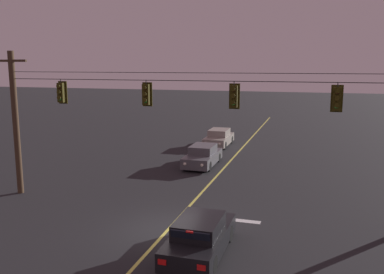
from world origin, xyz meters
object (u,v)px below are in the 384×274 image
traffic_light_centre (234,96)px  car_oncoming_trailing (219,138)px  traffic_light_left_inner (146,94)px  traffic_light_right_inner (337,99)px  car_waiting_near_lane (200,237)px  traffic_light_leftmost (61,93)px  car_oncoming_lead (203,156)px

traffic_light_centre → car_oncoming_trailing: bearing=105.1°
traffic_light_left_inner → traffic_light_centre: bearing=0.0°
traffic_light_right_inner → car_oncoming_trailing: 18.61m
traffic_light_right_inner → car_waiting_near_lane: bearing=-137.5°
traffic_light_right_inner → car_oncoming_trailing: size_ratio=0.28×
traffic_light_right_inner → car_waiting_near_lane: traffic_light_right_inner is taller
traffic_light_leftmost → traffic_light_right_inner: size_ratio=1.00×
traffic_light_left_inner → car_oncoming_trailing: 16.54m
traffic_light_leftmost → car_waiting_near_lane: 10.48m
car_waiting_near_lane → car_oncoming_trailing: (-3.94, 20.05, -0.00)m
traffic_light_left_inner → car_oncoming_trailing: size_ratio=0.28×
traffic_light_leftmost → traffic_light_centre: (8.67, 0.00, 0.00)m
traffic_light_centre → car_waiting_near_lane: bearing=-94.6°
traffic_light_right_inner → traffic_light_leftmost: bearing=180.0°
traffic_light_centre → traffic_light_right_inner: same height
traffic_light_centre → car_oncoming_lead: bearing=113.4°
traffic_light_left_inner → car_waiting_near_lane: traffic_light_left_inner is taller
traffic_light_leftmost → traffic_light_left_inner: bearing=0.0°
traffic_light_leftmost → car_oncoming_lead: size_ratio=0.28×
traffic_light_centre → car_oncoming_trailing: size_ratio=0.28×
car_waiting_near_lane → car_oncoming_lead: size_ratio=0.98×
traffic_light_left_inner → traffic_light_right_inner: size_ratio=1.00×
traffic_light_left_inner → traffic_light_right_inner: 8.38m
car_waiting_near_lane → car_oncoming_trailing: bearing=101.1°
car_waiting_near_lane → car_oncoming_lead: 13.37m
traffic_light_centre → car_waiting_near_lane: size_ratio=0.28×
traffic_light_leftmost → car_oncoming_lead: traffic_light_leftmost is taller
car_oncoming_lead → car_oncoming_trailing: size_ratio=1.00×
traffic_light_left_inner → car_waiting_near_lane: 7.40m
car_waiting_near_lane → traffic_light_centre: bearing=85.4°
traffic_light_centre → traffic_light_right_inner: 4.25m
car_oncoming_lead → car_oncoming_trailing: 7.14m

